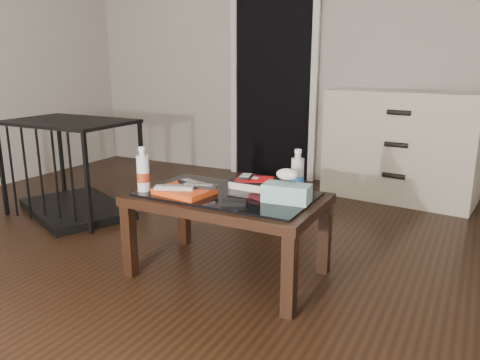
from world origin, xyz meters
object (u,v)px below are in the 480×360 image
object	(u,v)px
coffee_table	(227,205)
water_bottle_right	(297,172)
pet_crate	(74,183)
water_bottle_left	(143,169)
tissue_box	(287,193)
textbook	(256,183)
dresser	(401,146)

from	to	relation	value
coffee_table	water_bottle_right	distance (m)	0.41
pet_crate	water_bottle_left	distance (m)	1.31
pet_crate	tissue_box	world-z (taller)	pet_crate
textbook	water_bottle_right	world-z (taller)	water_bottle_right
water_bottle_left	water_bottle_right	xyz separation A→B (m)	(0.75, 0.32, 0.00)
dresser	water_bottle_right	bearing A→B (deg)	-91.18
pet_crate	coffee_table	bearing A→B (deg)	9.81
coffee_table	water_bottle_right	size ratio (longest dim) A/B	4.20
coffee_table	water_bottle_left	world-z (taller)	water_bottle_left
textbook	tissue_box	world-z (taller)	tissue_box
dresser	tissue_box	size ratio (longest dim) A/B	5.43
pet_crate	water_bottle_right	xyz separation A→B (m)	(1.88, -0.24, 0.35)
pet_crate	tissue_box	size ratio (longest dim) A/B	4.64
pet_crate	textbook	distance (m)	1.67
dresser	water_bottle_left	bearing A→B (deg)	-108.72
pet_crate	water_bottle_right	size ratio (longest dim) A/B	4.48
coffee_table	pet_crate	distance (m)	1.61
dresser	pet_crate	distance (m)	2.64
textbook	water_bottle_left	size ratio (longest dim) A/B	1.05
coffee_table	tissue_box	size ratio (longest dim) A/B	4.35
tissue_box	dresser	bearing A→B (deg)	78.27
textbook	water_bottle_left	world-z (taller)	water_bottle_left
dresser	water_bottle_left	size ratio (longest dim) A/B	5.25
pet_crate	water_bottle_right	bearing A→B (deg)	16.66
coffee_table	tissue_box	bearing A→B (deg)	-0.43
textbook	water_bottle_right	xyz separation A→B (m)	(0.25, -0.02, 0.10)
dresser	tissue_box	xyz separation A→B (m)	(-0.24, -1.95, 0.06)
textbook	tissue_box	distance (m)	0.31
dresser	water_bottle_right	distance (m)	1.81
coffee_table	textbook	distance (m)	0.21
coffee_table	dresser	xyz separation A→B (m)	(0.57, 1.94, 0.05)
water_bottle_right	water_bottle_left	bearing A→B (deg)	-157.20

